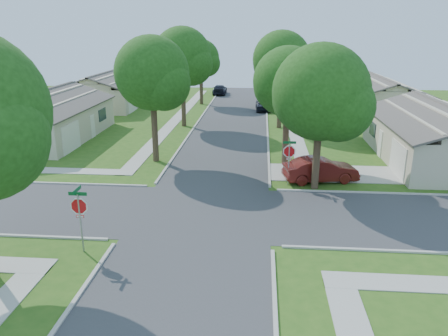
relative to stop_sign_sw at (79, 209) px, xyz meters
name	(u,v)px	position (x,y,z in m)	size (l,w,h in m)	color
ground	(204,212)	(4.70, 4.70, -2.03)	(100.00, 100.00, 0.00)	#2C5417
road_ns	(204,212)	(4.70, 4.70, -2.03)	(7.00, 100.00, 0.02)	#333335
sidewalk_ne	(290,118)	(10.80, 30.70, -2.01)	(1.20, 40.00, 0.04)	#9E9B91
sidewalk_nw	(179,116)	(-1.40, 30.70, -2.01)	(1.20, 40.00, 0.04)	#9E9B91
driveway	(334,173)	(12.60, 11.80, -2.01)	(8.80, 3.60, 0.05)	#9E9B91
stop_sign_sw	(79,209)	(0.00, 0.00, 0.00)	(1.05, 0.80, 2.98)	gray
stop_sign_ne	(289,153)	(9.40, 9.40, 0.00)	(1.05, 0.80, 2.98)	gray
tree_e_near	(289,85)	(9.45, 13.71, 3.61)	(4.97, 4.80, 8.28)	#38281C
tree_e_mid	(282,62)	(9.46, 25.71, 4.22)	(5.59, 5.40, 9.21)	#38281C
tree_e_far	(277,56)	(9.45, 38.71, 3.95)	(5.17, 5.00, 8.72)	#38281C
tree_w_near	(153,77)	(0.06, 13.71, 4.08)	(5.38, 5.20, 8.97)	#38281C
tree_w_mid	(183,59)	(0.06, 25.71, 4.46)	(5.80, 5.60, 9.56)	#38281C
tree_w_far	(201,60)	(0.05, 38.71, 3.48)	(4.76, 4.60, 8.04)	#38281C
tree_ne_corner	(322,97)	(11.06, 8.91, 3.56)	(5.80, 5.60, 8.66)	#38281C
house_ne_near	(439,140)	(20.69, 15.70, -0.51)	(8.42, 13.60, 4.23)	#B6A690
house_ne_far	(378,101)	(20.69, 33.70, -0.51)	(8.42, 13.60, 4.23)	#B6A690
house_nw_near	(45,121)	(-11.29, 19.70, -0.51)	(8.42, 13.60, 4.23)	#B6A690
house_nw_far	(110,93)	(-11.29, 36.70, -0.51)	(8.42, 13.60, 4.23)	#B6A690
car_driveway	(321,170)	(11.48, 10.20, -1.26)	(1.63, 4.68, 1.54)	#5B1712
car_curb_east	(264,104)	(7.90, 34.98, -1.26)	(1.81, 4.50, 1.53)	black
car_curb_west	(220,90)	(1.50, 47.47, -1.35)	(1.92, 4.72, 1.37)	black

